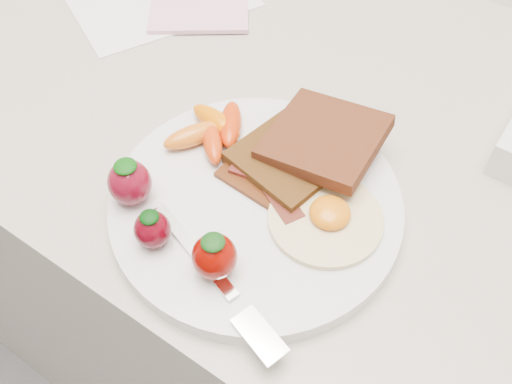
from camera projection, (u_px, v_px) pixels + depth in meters
The scene contains 9 objects.
counter at pixel (295, 300), 0.98m from camera, with size 2.00×0.60×0.90m, color gray.
plate at pixel (256, 205), 0.53m from camera, with size 0.27×0.27×0.02m, color silver.
toast_lower at pixel (289, 158), 0.54m from camera, with size 0.09×0.09×0.01m, color black.
toast_upper at pixel (324, 138), 0.54m from camera, with size 0.10×0.10×0.01m, color #36170C.
fried_egg at pixel (327, 217), 0.50m from camera, with size 0.13×0.13×0.02m.
bacon_strips at pixel (266, 185), 0.53m from camera, with size 0.10×0.06×0.01m.
baby_carrots at pixel (213, 130), 0.56m from camera, with size 0.07×0.10×0.02m.
strawberries at pixel (164, 218), 0.48m from camera, with size 0.15×0.06×0.05m.
fork at pixel (222, 287), 0.46m from camera, with size 0.17×0.07×0.00m.
Camera 1 is at (0.20, 1.29, 1.33)m, focal length 40.00 mm.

